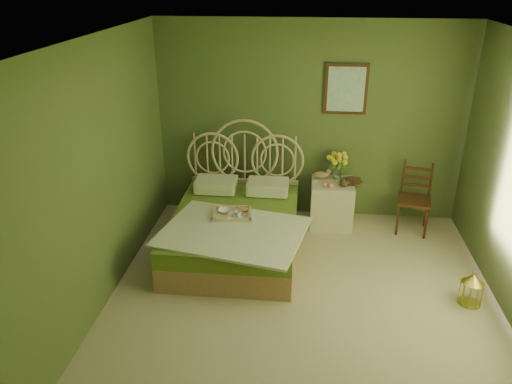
# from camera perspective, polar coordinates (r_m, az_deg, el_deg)

# --- Properties ---
(floor) EXTENTS (4.50, 4.50, 0.00)m
(floor) POSITION_cam_1_polar(r_m,az_deg,el_deg) (5.17, 5.26, -13.32)
(floor) COLOR tan
(floor) RESTS_ON ground
(ceiling) EXTENTS (4.50, 4.50, 0.00)m
(ceiling) POSITION_cam_1_polar(r_m,az_deg,el_deg) (4.14, 6.67, 16.58)
(ceiling) COLOR silver
(ceiling) RESTS_ON wall_back
(wall_back) EXTENTS (4.00, 0.00, 4.00)m
(wall_back) POSITION_cam_1_polar(r_m,az_deg,el_deg) (6.61, 6.12, 7.94)
(wall_back) COLOR #516434
(wall_back) RESTS_ON floor
(wall_left) EXTENTS (0.00, 4.50, 4.50)m
(wall_left) POSITION_cam_1_polar(r_m,az_deg,el_deg) (4.91, -18.14, 0.95)
(wall_left) COLOR #516434
(wall_left) RESTS_ON floor
(wall_art) EXTENTS (0.54, 0.04, 0.64)m
(wall_art) POSITION_cam_1_polar(r_m,az_deg,el_deg) (6.49, 10.25, 11.49)
(wall_art) COLOR #381B0F
(wall_art) RESTS_ON wall_back
(bed) EXTENTS (1.72, 2.18, 1.35)m
(bed) POSITION_cam_1_polar(r_m,az_deg,el_deg) (6.02, -2.36, -3.96)
(bed) COLOR tan
(bed) RESTS_ON floor
(nightstand) EXTENTS (0.55, 0.55, 1.03)m
(nightstand) POSITION_cam_1_polar(r_m,az_deg,el_deg) (6.65, 8.70, -0.74)
(nightstand) COLOR beige
(nightstand) RESTS_ON floor
(chair) EXTENTS (0.47, 0.47, 0.90)m
(chair) POSITION_cam_1_polar(r_m,az_deg,el_deg) (6.71, 17.60, -0.12)
(chair) COLOR #381B0F
(chair) RESTS_ON floor
(birdcage) EXTENTS (0.22, 0.22, 0.34)m
(birdcage) POSITION_cam_1_polar(r_m,az_deg,el_deg) (5.59, 23.39, -10.20)
(birdcage) COLOR gold
(birdcage) RESTS_ON floor
(book_lower) EXTENTS (0.26, 0.28, 0.02)m
(book_lower) POSITION_cam_1_polar(r_m,az_deg,el_deg) (6.57, 10.36, 1.18)
(book_lower) COLOR #381E0F
(book_lower) RESTS_ON nightstand
(book_upper) EXTENTS (0.19, 0.25, 0.02)m
(book_upper) POSITION_cam_1_polar(r_m,az_deg,el_deg) (6.56, 10.37, 1.34)
(book_upper) COLOR #472819
(book_upper) RESTS_ON nightstand
(cereal_bowl) EXTENTS (0.17, 0.17, 0.04)m
(cereal_bowl) POSITION_cam_1_polar(r_m,az_deg,el_deg) (5.86, -3.65, -2.17)
(cereal_bowl) COLOR white
(cereal_bowl) RESTS_ON bed
(coffee_cup) EXTENTS (0.10, 0.10, 0.07)m
(coffee_cup) POSITION_cam_1_polar(r_m,az_deg,el_deg) (5.73, -2.06, -2.56)
(coffee_cup) COLOR white
(coffee_cup) RESTS_ON bed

